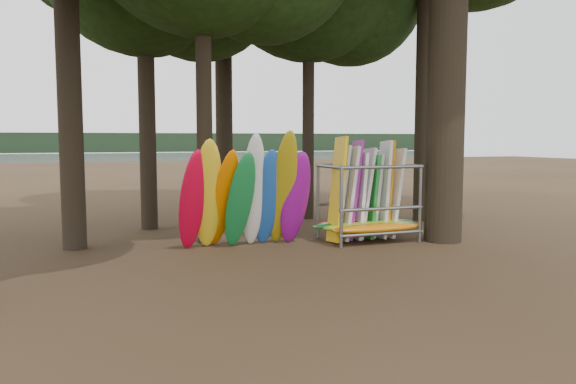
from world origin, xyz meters
name	(u,v)px	position (x,y,z in m)	size (l,w,h in m)	color
ground	(311,258)	(0.00, 0.00, 0.00)	(120.00, 120.00, 0.00)	#47331E
lake	(125,161)	(0.00, 60.00, 0.00)	(160.00, 160.00, 0.00)	gray
far_shore	(107,143)	(0.00, 110.00, 2.00)	(160.00, 4.00, 4.00)	black
kayak_row	(246,196)	(-1.10, 1.58, 1.32)	(3.50, 1.86, 3.08)	red
storage_rack	(367,204)	(2.29, 1.58, 0.98)	(3.11, 1.57, 2.83)	slate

